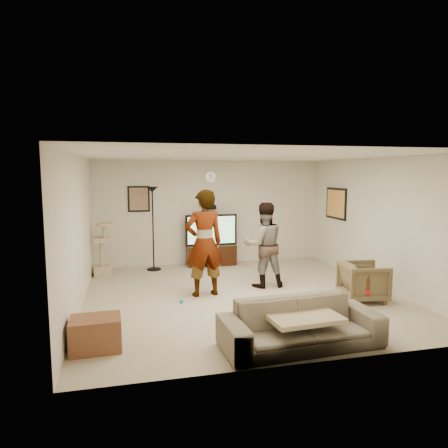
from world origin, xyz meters
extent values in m
cube|color=tan|center=(0.00, 0.00, -0.01)|extent=(5.50, 5.50, 0.02)
cube|color=white|center=(0.00, 0.00, 2.51)|extent=(5.50, 5.50, 0.02)
cube|color=beige|center=(0.00, 2.75, 1.25)|extent=(5.50, 0.04, 2.50)
cube|color=beige|center=(0.00, -2.75, 1.25)|extent=(5.50, 0.04, 2.50)
cube|color=beige|center=(-2.75, 0.00, 1.25)|extent=(0.04, 5.50, 2.50)
cube|color=beige|center=(2.75, 0.00, 1.25)|extent=(0.04, 5.50, 2.50)
cylinder|color=silver|center=(0.00, 2.72, 2.10)|extent=(0.26, 0.04, 0.26)
cube|color=black|center=(0.00, 2.69, 1.38)|extent=(0.25, 0.10, 0.10)
cube|color=#86674E|center=(-1.70, 2.73, 1.60)|extent=(0.42, 0.03, 0.52)
cube|color=#E59B46|center=(2.73, 1.60, 1.50)|extent=(0.03, 0.78, 0.62)
cube|color=black|center=(-0.03, 2.50, 0.24)|extent=(1.16, 0.45, 0.48)
cube|color=silver|center=(-0.08, 2.11, 0.04)|extent=(0.40, 0.30, 0.07)
cube|color=black|center=(-0.03, 2.50, 0.85)|extent=(1.24, 0.08, 0.74)
cube|color=#4FF94D|center=(-0.03, 2.46, 0.85)|extent=(1.14, 0.01, 0.65)
cylinder|color=black|center=(-1.41, 2.31, 0.95)|extent=(0.32, 0.32, 1.89)
cube|color=tan|center=(-2.53, 2.08, 0.57)|extent=(0.41, 0.41, 1.15)
imported|color=gray|center=(-0.65, 0.14, 0.96)|extent=(0.76, 0.55, 1.92)
imported|color=#38688C|center=(0.58, 0.44, 0.82)|extent=(0.80, 0.63, 1.65)
imported|color=#716652|center=(0.13, -2.30, 0.30)|extent=(2.08, 0.91, 0.60)
cube|color=#CFB585|center=(0.14, -2.30, 0.40)|extent=(0.95, 0.77, 0.06)
cylinder|color=#40250F|center=(1.07, -2.30, 0.72)|extent=(0.06, 0.06, 0.25)
imported|color=brown|center=(1.99, -0.78, 0.33)|extent=(0.83, 0.81, 0.66)
cube|color=brown|center=(-2.40, -1.79, 0.21)|extent=(0.64, 0.49, 0.41)
sphere|color=#1195AF|center=(-1.12, -0.22, 0.03)|extent=(0.07, 0.07, 0.07)
camera|label=1|loc=(-1.97, -6.89, 2.21)|focal=32.54mm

